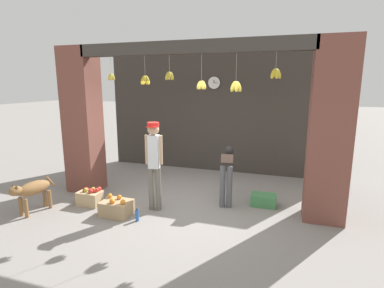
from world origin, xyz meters
name	(u,v)px	position (x,y,z in m)	size (l,w,h in m)	color
ground_plane	(186,207)	(0.00, 0.00, 0.00)	(60.00, 60.00, 0.00)	gray
shop_back_wall	(218,114)	(0.00, 2.79, 1.62)	(6.43, 0.12, 3.23)	#38332D
shop_pillar_left	(83,121)	(-2.57, 0.30, 1.62)	(0.70, 0.60, 3.23)	brown
shop_pillar_right	(330,133)	(2.57, 0.30, 1.62)	(0.70, 0.60, 3.23)	brown
storefront_awning	(188,50)	(0.02, 0.12, 3.06)	(4.53, 0.30, 0.94)	#3D3833
dog	(32,190)	(-2.72, -1.13, 0.46)	(0.38, 0.95, 0.68)	olive
shopkeeper	(154,159)	(-0.55, -0.28, 1.04)	(0.34, 0.30, 1.74)	#6B665B
worker_stooping	(227,168)	(0.73, 0.51, 0.75)	(0.31, 0.85, 1.12)	#56565B
fruit_crate_oranges	(117,208)	(-1.14, -0.74, 0.15)	(0.55, 0.43, 0.37)	tan
fruit_crate_apples	(90,197)	(-1.92, -0.47, 0.17)	(0.48, 0.32, 0.37)	tan
produce_box_green	(264,200)	(1.48, 0.59, 0.12)	(0.50, 0.33, 0.24)	#42844C
water_bottle	(137,215)	(-0.65, -0.84, 0.11)	(0.06, 0.06, 0.24)	#2D60AD
wall_clock	(214,83)	(-0.11, 2.71, 2.47)	(0.35, 0.03, 0.35)	black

